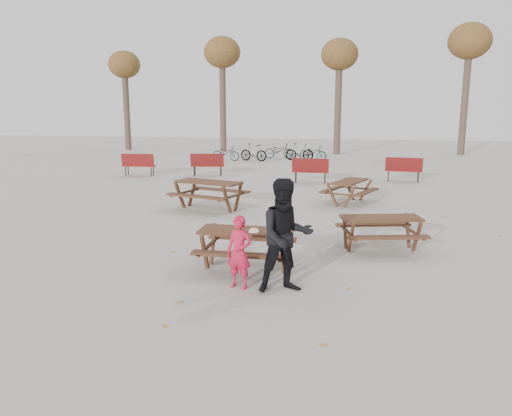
% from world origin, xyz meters
% --- Properties ---
extents(ground, '(80.00, 80.00, 0.00)m').
position_xyz_m(ground, '(0.00, 0.00, 0.00)').
color(ground, gray).
rests_on(ground, ground).
extents(main_picnic_table, '(1.80, 1.45, 0.78)m').
position_xyz_m(main_picnic_table, '(0.00, 0.00, 0.59)').
color(main_picnic_table, '#351F13').
rests_on(main_picnic_table, ground).
extents(food_tray, '(0.18, 0.11, 0.03)m').
position_xyz_m(food_tray, '(0.18, -0.15, 0.79)').
color(food_tray, white).
rests_on(food_tray, main_picnic_table).
extents(bread_roll, '(0.14, 0.06, 0.05)m').
position_xyz_m(bread_roll, '(0.18, -0.15, 0.83)').
color(bread_roll, tan).
rests_on(bread_roll, food_tray).
extents(soda_bottle, '(0.07, 0.07, 0.17)m').
position_xyz_m(soda_bottle, '(-0.12, -0.13, 0.85)').
color(soda_bottle, silver).
rests_on(soda_bottle, main_picnic_table).
extents(child, '(0.53, 0.42, 1.28)m').
position_xyz_m(child, '(0.09, -1.06, 0.64)').
color(child, '#BD1737').
rests_on(child, ground).
extents(adult, '(1.16, 1.05, 1.94)m').
position_xyz_m(adult, '(0.90, -1.07, 0.97)').
color(adult, black).
rests_on(adult, ground).
extents(picnic_table_east, '(1.99, 1.75, 0.74)m').
position_xyz_m(picnic_table_east, '(2.62, 1.81, 0.37)').
color(picnic_table_east, '#351F13').
rests_on(picnic_table_east, ground).
extents(picnic_table_north, '(2.41, 2.15, 0.87)m').
position_xyz_m(picnic_table_north, '(-2.29, 5.37, 0.43)').
color(picnic_table_north, '#351F13').
rests_on(picnic_table_north, ground).
extents(picnic_table_far, '(1.93, 2.12, 0.75)m').
position_xyz_m(picnic_table_far, '(1.92, 7.12, 0.37)').
color(picnic_table_far, '#351F13').
rests_on(picnic_table_far, ground).
extents(park_bench_row, '(13.19, 1.88, 1.03)m').
position_xyz_m(park_bench_row, '(-1.87, 12.16, 0.52)').
color(park_bench_row, maroon).
rests_on(park_bench_row, ground).
extents(bicycle_row, '(6.76, 2.62, 1.00)m').
position_xyz_m(bicycle_row, '(-2.45, 19.96, 0.47)').
color(bicycle_row, black).
rests_on(bicycle_row, ground).
extents(tree_row, '(32.17, 3.52, 8.26)m').
position_xyz_m(tree_row, '(0.90, 25.15, 6.19)').
color(tree_row, '#382B21').
rests_on(tree_row, ground).
extents(fallen_leaves, '(11.00, 11.00, 0.01)m').
position_xyz_m(fallen_leaves, '(0.50, 2.50, 0.00)').
color(fallen_leaves, '#B4752B').
rests_on(fallen_leaves, ground).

